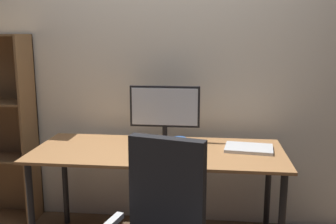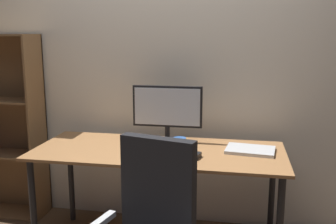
# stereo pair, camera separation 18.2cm
# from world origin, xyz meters

# --- Properties ---
(back_wall) EXTENTS (6.40, 0.10, 2.60)m
(back_wall) POSITION_xyz_m (0.00, 0.53, 1.30)
(back_wall) COLOR silver
(back_wall) RESTS_ON ground
(desk) EXTENTS (1.71, 0.71, 0.74)m
(desk) POSITION_xyz_m (0.00, 0.00, 0.66)
(desk) COLOR olive
(desk) RESTS_ON ground
(monitor) EXTENTS (0.51, 0.20, 0.41)m
(monitor) POSITION_xyz_m (0.02, 0.21, 0.98)
(monitor) COLOR black
(monitor) RESTS_ON desk
(keyboard) EXTENTS (0.29, 0.12, 0.02)m
(keyboard) POSITION_xyz_m (0.04, -0.16, 0.75)
(keyboard) COLOR black
(keyboard) RESTS_ON desk
(mouse) EXTENTS (0.08, 0.11, 0.03)m
(mouse) POSITION_xyz_m (0.27, -0.14, 0.76)
(mouse) COLOR black
(mouse) RESTS_ON desk
(coffee_mug) EXTENTS (0.10, 0.09, 0.10)m
(coffee_mug) POSITION_xyz_m (0.15, -0.02, 0.79)
(coffee_mug) COLOR #285193
(coffee_mug) RESTS_ON desk
(laptop) EXTENTS (0.35, 0.27, 0.02)m
(laptop) POSITION_xyz_m (0.62, 0.07, 0.75)
(laptop) COLOR #B7BABC
(laptop) RESTS_ON desk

